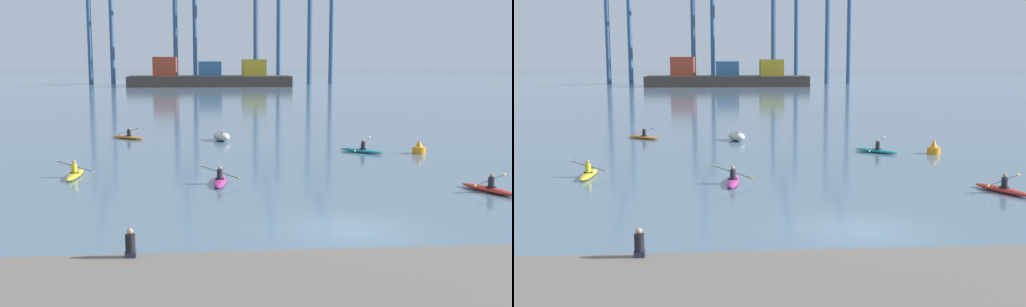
% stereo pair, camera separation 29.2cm
% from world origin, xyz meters
% --- Properties ---
extents(ground_plane, '(800.00, 800.00, 0.00)m').
position_xyz_m(ground_plane, '(0.00, 0.00, 0.00)').
color(ground_plane, slate).
extents(container_barge, '(39.01, 11.26, 7.07)m').
position_xyz_m(container_barge, '(-3.83, 129.82, 2.31)').
color(container_barge, '#38332D').
rests_on(container_barge, ground).
extents(gantry_crane_west, '(6.96, 18.82, 38.53)m').
position_xyz_m(gantry_crane_west, '(-31.82, 144.75, 19.35)').
color(gantry_crane_west, '#335684').
rests_on(gantry_crane_west, ground).
extents(gantry_crane_west_mid, '(6.37, 18.45, 37.45)m').
position_xyz_m(gantry_crane_west_mid, '(-9.84, 144.53, 18.32)').
color(gantry_crane_west_mid, '#335684').
rests_on(gantry_crane_west_mid, ground).
extents(gantry_crane_east_mid, '(7.26, 18.59, 38.45)m').
position_xyz_m(gantry_crane_east_mid, '(11.58, 141.20, 18.51)').
color(gantry_crane_east_mid, '#335684').
rests_on(gantry_crane_east_mid, ground).
extents(gantry_crane_east, '(7.04, 20.79, 39.77)m').
position_xyz_m(gantry_crane_east, '(25.85, 141.89, 19.98)').
color(gantry_crane_east, '#335684').
rests_on(gantry_crane_east, ground).
extents(capsized_dinghy, '(1.80, 2.81, 0.76)m').
position_xyz_m(capsized_dinghy, '(-4.04, 26.84, 0.35)').
color(capsized_dinghy, beige).
rests_on(capsized_dinghy, ground).
extents(channel_buoy, '(0.90, 0.90, 1.00)m').
position_xyz_m(channel_buoy, '(9.34, 18.72, 0.36)').
color(channel_buoy, orange).
rests_on(channel_buoy, ground).
extents(kayak_yellow, '(2.21, 3.41, 1.00)m').
position_xyz_m(kayak_yellow, '(-12.58, 11.86, 0.17)').
color(kayak_yellow, yellow).
rests_on(kayak_yellow, ground).
extents(kayak_orange, '(3.05, 2.56, 0.95)m').
position_xyz_m(kayak_orange, '(-11.60, 28.56, 0.17)').
color(kayak_orange, orange).
rests_on(kayak_orange, ground).
extents(kayak_teal, '(2.83, 2.82, 1.08)m').
position_xyz_m(kayak_teal, '(5.53, 19.48, 0.17)').
color(kayak_teal, teal).
rests_on(kayak_teal, ground).
extents(kayak_magenta, '(2.19, 3.43, 1.03)m').
position_xyz_m(kayak_magenta, '(-4.66, 9.36, 0.17)').
color(kayak_magenta, '#C13384').
rests_on(kayak_magenta, ground).
extents(kayak_red, '(2.08, 3.34, 0.95)m').
position_xyz_m(kayak_red, '(8.42, 6.11, 0.17)').
color(kayak_red, red).
rests_on(kayak_red, ground).
extents(seated_onlooker, '(0.32, 0.30, 0.90)m').
position_xyz_m(seated_onlooker, '(-7.71, -4.36, 0.95)').
color(seated_onlooker, '#23283D').
rests_on(seated_onlooker, stone_quay).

